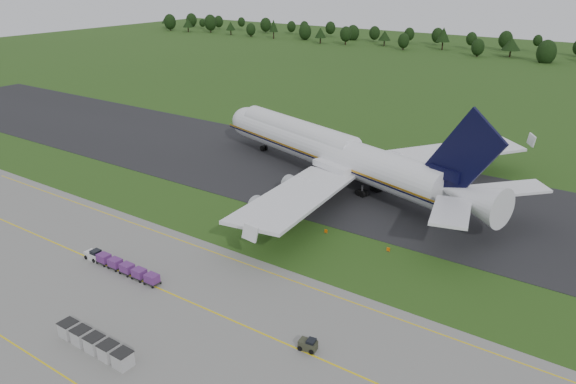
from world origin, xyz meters
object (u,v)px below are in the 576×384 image
Objects in this scene: aircraft at (333,151)px; baggage_train at (120,265)px; uld_row at (95,343)px; edge_markers at (326,231)px; utility_cart at (308,345)px.

aircraft is 50.38m from baggage_train.
uld_row is 0.50× the size of edge_markers.
aircraft is 33.64× the size of utility_cart.
aircraft is 56.14m from utility_cart.
aircraft is at bearing 95.86° from uld_row.
aircraft is at bearing 83.54° from baggage_train.
baggage_train is at bearing -122.88° from edge_markers.
utility_cart reaches higher than edge_markers.
uld_row is (-19.62, -13.93, 0.39)m from utility_cart.
aircraft reaches higher than uld_row.
uld_row is 41.33m from edge_markers.
baggage_train is at bearing -179.29° from utility_cart.
utility_cart is at bearing -62.55° from edge_markers.
baggage_train is 0.65× the size of edge_markers.
edge_markers is (17.72, 27.42, -0.60)m from baggage_train.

